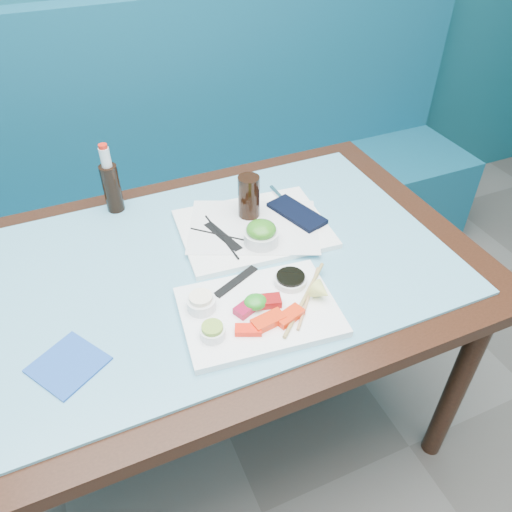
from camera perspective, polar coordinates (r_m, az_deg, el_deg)
name	(u,v)px	position (r m, az deg, el deg)	size (l,w,h in m)	color
booth_bench	(150,213)	(2.18, -12.00, 4.88)	(3.00, 0.56, 1.17)	navy
dining_table	(213,289)	(1.36, -4.95, -3.75)	(1.40, 0.90, 0.75)	black
glass_top	(211,265)	(1.30, -5.16, -0.98)	(1.22, 0.76, 0.01)	#5CA0B8
sashimi_plate	(259,311)	(1.16, 0.35, -6.35)	(0.35, 0.25, 0.02)	white
salmon_left	(248,330)	(1.10, -0.88, -8.44)	(0.06, 0.03, 0.01)	#FF1E0A
salmon_mid	(268,321)	(1.11, 1.41, -7.42)	(0.07, 0.04, 0.02)	red
salmon_right	(289,316)	(1.13, 3.84, -6.85)	(0.07, 0.03, 0.02)	red
tuna_left	(246,308)	(1.14, -1.13, -6.01)	(0.05, 0.03, 0.02)	maroon
tuna_right	(268,301)	(1.15, 1.40, -5.19)	(0.06, 0.04, 0.02)	maroon
seaweed_garnish	(255,302)	(1.15, -0.07, -5.27)	(0.05, 0.05, 0.03)	#21861E
ramekin_wasabi	(213,333)	(1.09, -4.97, -8.71)	(0.06, 0.06, 0.02)	white
wasabi_fill	(212,327)	(1.08, -5.02, -8.14)	(0.05, 0.05, 0.01)	#7BA535
ramekin_ginger	(201,304)	(1.15, -6.27, -5.43)	(0.07, 0.07, 0.03)	white
ginger_fill	(201,298)	(1.14, -6.34, -4.74)	(0.05, 0.05, 0.01)	white
soy_dish	(290,280)	(1.21, 3.96, -2.76)	(0.08, 0.08, 0.02)	white
soy_fill	(291,277)	(1.20, 3.98, -2.37)	(0.07, 0.07, 0.01)	black
lemon_wedge	(322,292)	(1.16, 7.52, -4.09)	(0.05, 0.05, 0.04)	#E3E86E
chopstick_sleeve	(236,281)	(1.21, -2.30, -2.89)	(0.14, 0.02, 0.00)	black
wooden_chopstick_a	(305,298)	(1.17, 5.59, -4.80)	(0.01, 0.01, 0.26)	#A68D4E
wooden_chopstick_b	(308,297)	(1.18, 6.02, -4.68)	(0.01, 0.01, 0.21)	tan
serving_tray	(253,229)	(1.40, -0.29, 3.15)	(0.40, 0.30, 0.02)	white
paper_placemat	(253,226)	(1.39, -0.29, 3.43)	(0.35, 0.25, 0.00)	silver
seaweed_bowl	(261,237)	(1.32, 0.59, 2.15)	(0.09, 0.09, 0.04)	silver
seaweed_salad	(261,229)	(1.31, 0.60, 3.07)	(0.08, 0.08, 0.04)	#30791C
cola_glass	(249,197)	(1.40, -0.82, 6.79)	(0.06, 0.06, 0.13)	black
navy_pouch	(297,213)	(1.44, 4.68, 4.89)	(0.08, 0.18, 0.01)	black
fork	(279,195)	(1.51, 2.64, 6.95)	(0.01, 0.01, 0.10)	silver
black_chopstick_a	(221,236)	(1.35, -3.98, 2.25)	(0.01, 0.01, 0.21)	black
black_chopstick_b	(224,236)	(1.36, -3.66, 2.32)	(0.01, 0.01, 0.20)	black
tray_sleeve	(223,236)	(1.36, -3.82, 2.26)	(0.02, 0.15, 0.00)	black
cola_bottle_body	(112,188)	(1.51, -16.13, 7.45)	(0.05, 0.05, 0.14)	black
cola_bottle_neck	(105,157)	(1.46, -16.85, 10.75)	(0.03, 0.03, 0.06)	silver
cola_bottle_cap	(103,146)	(1.44, -17.11, 11.90)	(0.02, 0.02, 0.01)	red
blue_napkin	(68,365)	(1.14, -20.68, -11.54)	(0.13, 0.13, 0.01)	#1C479A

